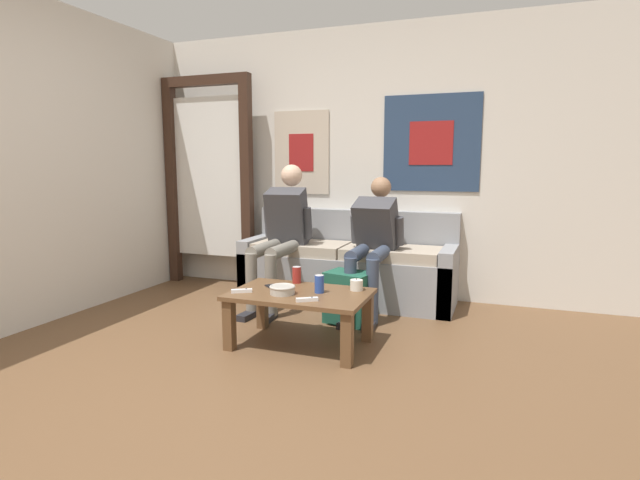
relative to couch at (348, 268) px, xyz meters
The scene contains 15 objects.
ground_plane 2.18m from the couch, 92.96° to the right, with size 18.00×18.00×0.00m, color brown.
wall_back 1.04m from the couch, 107.81° to the left, with size 10.00×0.07×2.55m.
door_frame 1.80m from the couch, behind, with size 1.00×0.10×2.15m.
couch is the anchor object (origin of this frame).
coffee_table 1.27m from the couch, 88.12° to the right, with size 0.95×0.61×0.38m.
person_seated_adult 0.74m from the couch, 145.43° to the right, with size 0.47×0.94×1.26m.
person_seated_teen 0.57m from the couch, 45.63° to the right, with size 0.47×0.90×1.15m.
backpack 0.71m from the couch, 72.52° to the right, with size 0.40×0.35×0.41m.
ceramic_bowl 1.36m from the couch, 92.31° to the right, with size 0.18×0.18×0.06m.
pillar_candle 1.15m from the couch, 69.92° to the right, with size 0.09×0.09×0.09m.
drink_can_blue 1.25m from the couch, 82.09° to the right, with size 0.07×0.07×0.12m.
drink_can_red 1.03m from the couch, 94.98° to the right, with size 0.07×0.07×0.12m.
game_controller_near_left 1.48m from the couch, 83.25° to the right, with size 0.14×0.11×0.03m.
game_controller_near_right 1.46m from the couch, 103.33° to the right, with size 0.14×0.10×0.03m.
cell_phone 1.23m from the couch, 99.27° to the right, with size 0.15×0.14×0.01m.
Camera 1 is at (1.45, -2.23, 1.26)m, focal length 28.00 mm.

